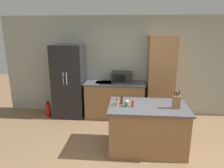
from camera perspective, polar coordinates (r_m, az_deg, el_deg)
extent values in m
plane|color=#846647|center=(3.68, 7.65, -22.06)|extent=(14.00, 14.00, 0.00)
cube|color=#9EA393|center=(5.36, 7.05, 4.98)|extent=(7.20, 0.06, 2.60)
cube|color=black|center=(5.32, -12.13, 0.75)|extent=(0.77, 0.64, 1.89)
cylinder|color=silver|center=(4.98, -13.76, 1.50)|extent=(0.02, 0.02, 0.30)
cylinder|color=silver|center=(4.96, -12.89, 1.49)|extent=(0.02, 0.02, 0.30)
cube|color=olive|center=(5.26, 0.80, -4.67)|extent=(1.50, 0.60, 0.90)
cube|color=#4C4C51|center=(5.12, 0.82, 0.26)|extent=(1.54, 0.64, 0.03)
cube|color=#9EA0A3|center=(5.15, -2.17, 0.45)|extent=(0.44, 0.34, 0.01)
cube|color=olive|center=(5.16, 13.68, 1.57)|extent=(0.65, 0.56, 2.12)
sphere|color=black|center=(4.86, 13.30, 1.29)|extent=(0.02, 0.02, 0.02)
sphere|color=black|center=(4.88, 15.11, 1.25)|extent=(0.02, 0.02, 0.02)
cube|color=olive|center=(3.93, 9.96, -12.32)|extent=(1.38, 0.85, 0.85)
cube|color=#4C4C51|center=(3.76, 10.26, -6.31)|extent=(1.44, 0.91, 0.03)
cube|color=#232326|center=(5.18, 2.81, 2.08)|extent=(0.52, 0.36, 0.26)
cube|color=black|center=(5.00, 2.01, 1.64)|extent=(0.31, 0.01, 0.18)
cube|color=olive|center=(3.69, 17.90, -4.94)|extent=(0.13, 0.08, 0.23)
cylinder|color=black|center=(3.64, 17.50, -2.62)|extent=(0.02, 0.02, 0.08)
cylinder|color=black|center=(3.64, 17.89, -2.74)|extent=(0.02, 0.02, 0.06)
cylinder|color=black|center=(3.64, 18.31, -2.77)|extent=(0.02, 0.02, 0.06)
cylinder|color=black|center=(3.66, 18.67, -2.42)|extent=(0.02, 0.02, 0.10)
cylinder|color=gold|center=(3.66, 1.47, -5.42)|extent=(0.04, 0.04, 0.11)
cylinder|color=black|center=(3.64, 1.48, -4.43)|extent=(0.03, 0.03, 0.02)
cylinder|color=gold|center=(3.70, 4.58, -5.51)|extent=(0.04, 0.04, 0.08)
cylinder|color=#E5DB4C|center=(3.68, 4.60, -4.80)|extent=(0.03, 0.03, 0.02)
cylinder|color=#337033|center=(3.63, 4.18, -5.79)|extent=(0.06, 0.06, 0.09)
cylinder|color=silver|center=(3.61, 4.20, -4.95)|extent=(0.05, 0.05, 0.02)
cylinder|color=#B2281E|center=(3.64, 5.91, -5.70)|extent=(0.04, 0.04, 0.10)
cylinder|color=red|center=(3.62, 5.93, -4.79)|extent=(0.03, 0.03, 0.02)
cylinder|color=#563319|center=(3.74, 2.80, -4.83)|extent=(0.05, 0.05, 0.13)
cylinder|color=black|center=(3.72, 2.81, -3.70)|extent=(0.04, 0.04, 0.03)
cylinder|color=red|center=(5.62, -17.77, -7.03)|extent=(0.12, 0.12, 0.36)
cylinder|color=black|center=(5.55, -17.94, -4.99)|extent=(0.05, 0.05, 0.06)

